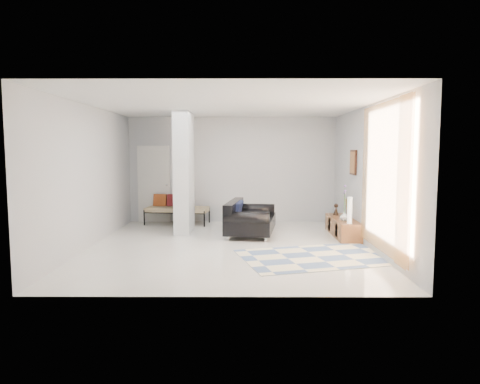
{
  "coord_description": "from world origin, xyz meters",
  "views": [
    {
      "loc": [
        0.26,
        -8.43,
        1.9
      ],
      "look_at": [
        0.22,
        0.6,
        1.03
      ],
      "focal_mm": 32.0,
      "sensor_mm": 36.0,
      "label": 1
    }
  ],
  "objects": [
    {
      "name": "daybed",
      "position": [
        -1.45,
        2.63,
        0.42
      ],
      "size": [
        1.67,
        0.86,
        0.77
      ],
      "rotation": [
        0.0,
        0.0,
        -0.12
      ],
      "color": "black",
      "rests_on": "floor"
    },
    {
      "name": "wall_art",
      "position": [
        2.72,
        1.03,
        1.65
      ],
      "size": [
        0.04,
        0.45,
        0.55
      ],
      "primitive_type": "cube",
      "color": "black",
      "rests_on": "wall_right"
    },
    {
      "name": "cylinder_lamp",
      "position": [
        2.5,
        0.37,
        0.67
      ],
      "size": [
        0.1,
        0.1,
        0.55
      ],
      "primitive_type": "cylinder",
      "color": "white",
      "rests_on": "media_console"
    },
    {
      "name": "wall_right",
      "position": [
        2.75,
        0.0,
        1.4
      ],
      "size": [
        0.0,
        6.0,
        6.0
      ],
      "primitive_type": "plane",
      "rotation": [
        1.57,
        0.0,
        -1.57
      ],
      "color": "#B8BABD",
      "rests_on": "ground"
    },
    {
      "name": "loveseat",
      "position": [
        0.4,
        1.21,
        0.35
      ],
      "size": [
        1.24,
        1.83,
        0.76
      ],
      "rotation": [
        0.0,
        0.0,
        -0.15
      ],
      "color": "silver",
      "rests_on": "floor"
    },
    {
      "name": "ceiling",
      "position": [
        0.0,
        0.0,
        2.8
      ],
      "size": [
        6.0,
        6.0,
        0.0
      ],
      "primitive_type": "plane",
      "rotation": [
        3.14,
        0.0,
        0.0
      ],
      "color": "white",
      "rests_on": "wall_back"
    },
    {
      "name": "hallway_door",
      "position": [
        -2.1,
        2.96,
        1.02
      ],
      "size": [
        0.85,
        0.06,
        2.04
      ],
      "primitive_type": "cube",
      "color": "silver",
      "rests_on": "floor"
    },
    {
      "name": "floor",
      "position": [
        0.0,
        0.0,
        0.0
      ],
      "size": [
        6.0,
        6.0,
        0.0
      ],
      "primitive_type": "plane",
      "color": "silver",
      "rests_on": "ground"
    },
    {
      "name": "wall_left",
      "position": [
        -2.75,
        0.0,
        1.4
      ],
      "size": [
        0.0,
        6.0,
        6.0
      ],
      "primitive_type": "plane",
      "rotation": [
        1.57,
        0.0,
        1.57
      ],
      "color": "#B8BABD",
      "rests_on": "ground"
    },
    {
      "name": "bronze_figurine",
      "position": [
        2.47,
        1.51,
        0.53
      ],
      "size": [
        0.14,
        0.14,
        0.27
      ],
      "primitive_type": null,
      "rotation": [
        0.0,
        0.0,
        0.07
      ],
      "color": "black",
      "rests_on": "media_console"
    },
    {
      "name": "curtain",
      "position": [
        2.67,
        -1.15,
        1.45
      ],
      "size": [
        0.0,
        2.55,
        2.55
      ],
      "primitive_type": "plane",
      "rotation": [
        1.57,
        0.0,
        1.57
      ],
      "color": "#EC9B3E",
      "rests_on": "wall_right"
    },
    {
      "name": "wall_back",
      "position": [
        0.0,
        3.0,
        1.4
      ],
      "size": [
        6.0,
        0.0,
        6.0
      ],
      "primitive_type": "plane",
      "rotation": [
        1.57,
        0.0,
        0.0
      ],
      "color": "#B8BABD",
      "rests_on": "ground"
    },
    {
      "name": "partition_column",
      "position": [
        -1.1,
        1.6,
        1.4
      ],
      "size": [
        0.35,
        1.2,
        2.8
      ],
      "primitive_type": "cube",
      "color": "silver",
      "rests_on": "floor"
    },
    {
      "name": "wall_front",
      "position": [
        0.0,
        -3.0,
        1.4
      ],
      "size": [
        6.0,
        0.0,
        6.0
      ],
      "primitive_type": "plane",
      "rotation": [
        -1.57,
        0.0,
        0.0
      ],
      "color": "#B8BABD",
      "rests_on": "ground"
    },
    {
      "name": "area_rug",
      "position": [
        1.6,
        -0.9,
        0.01
      ],
      "size": [
        3.02,
        2.39,
        0.01
      ],
      "primitive_type": "cube",
      "rotation": [
        0.0,
        0.0,
        0.26
      ],
      "color": "beige",
      "rests_on": "floor"
    },
    {
      "name": "media_console",
      "position": [
        2.52,
        1.03,
        0.21
      ],
      "size": [
        0.45,
        1.7,
        0.8
      ],
      "color": "brown",
      "rests_on": "floor"
    },
    {
      "name": "vase",
      "position": [
        2.47,
        0.7,
        0.5
      ],
      "size": [
        0.2,
        0.2,
        0.2
      ],
      "primitive_type": "imported",
      "rotation": [
        0.0,
        0.0,
        -0.04
      ],
      "color": "white",
      "rests_on": "media_console"
    }
  ]
}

